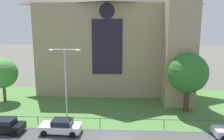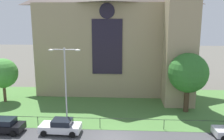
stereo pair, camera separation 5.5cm
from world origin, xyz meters
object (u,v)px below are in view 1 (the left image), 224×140
Objects in this scene: tree_left_far at (3,73)px; streetlamp_near at (66,78)px; parked_car_black at (4,126)px; tree_right_near at (188,73)px; parked_car_white at (61,126)px; church_building at (114,28)px.

tree_left_far is 0.71× the size of streetlamp_near.
tree_left_far is 1.48× the size of parked_car_black.
tree_right_near is 16.58m from parked_car_white.
church_building is at bearing -120.05° from parked_car_black.
streetlamp_near reaches higher than parked_car_white.
tree_left_far is at bearing -39.31° from parked_car_white.
tree_left_far reaches higher than parked_car_black.
church_building is at bearing 133.09° from tree_right_near.
tree_right_near reaches higher than parked_car_white.
parked_car_black is at bearing -166.57° from streetlamp_near.
parked_car_white is at bearing -105.15° from church_building.
church_building is at bearing 74.69° from streetlamp_near.
parked_car_black is 6.03m from parked_car_white.
parked_car_white is at bearing -103.24° from streetlamp_near.
parked_car_black is (4.67, -9.48, -3.42)m from tree_left_far.
church_building is 22.59m from parked_car_black.
tree_right_near is 0.86× the size of streetlamp_near.
tree_left_far is at bearing 144.16° from streetlamp_near.
tree_right_near is at bearing -46.91° from church_building.
tree_left_far reaches higher than parked_car_white.
tree_right_near is 1.78× the size of parked_car_white.
streetlamp_near reaches higher than parked_car_black.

